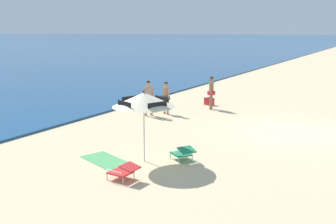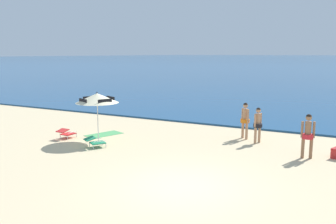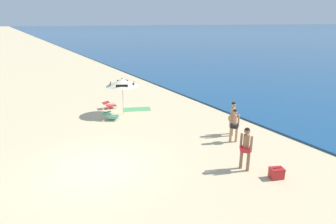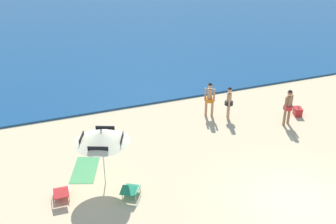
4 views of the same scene
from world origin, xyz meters
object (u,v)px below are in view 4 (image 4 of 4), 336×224
object	(u,v)px
lounge_chair_under_umbrella	(61,193)
person_standing_beside	(210,97)
beach_towel	(85,170)
beach_umbrella_striped_main	(102,136)
cooler_box	(298,112)
person_wading_in	(288,105)
person_standing_near_shore	(229,101)
lounge_chair_beside_umbrella	(130,190)

from	to	relation	value
lounge_chair_under_umbrella	person_standing_beside	xyz separation A→B (m)	(7.55, 3.90, 0.72)
person_standing_beside	beach_towel	bearing A→B (deg)	-159.55
beach_towel	beach_umbrella_striped_main	bearing A→B (deg)	-64.14
cooler_box	beach_umbrella_striped_main	bearing A→B (deg)	-168.28
person_wading_in	person_standing_near_shore	bearing A→B (deg)	146.98
person_standing_beside	cooler_box	size ratio (longest dim) A/B	2.95
person_standing_beside	lounge_chair_under_umbrella	bearing A→B (deg)	-152.68
cooler_box	person_standing_beside	bearing A→B (deg)	160.18
person_wading_in	beach_towel	world-z (taller)	person_wading_in
lounge_chair_beside_umbrella	beach_towel	world-z (taller)	lounge_chair_beside_umbrella
lounge_chair_under_umbrella	person_standing_near_shore	bearing A→B (deg)	21.92
lounge_chair_beside_umbrella	person_wading_in	xyz separation A→B (m)	(8.27, 2.55, 0.73)
lounge_chair_under_umbrella	person_wading_in	xyz separation A→B (m)	(10.55, 1.87, 0.72)
cooler_box	person_wading_in	bearing A→B (deg)	-152.05
lounge_chair_under_umbrella	person_standing_beside	distance (m)	8.53
person_standing_beside	beach_towel	size ratio (longest dim) A/B	0.96
person_standing_near_shore	person_wading_in	distance (m)	2.69
lounge_chair_beside_umbrella	beach_umbrella_striped_main	bearing A→B (deg)	121.79
lounge_chair_under_umbrella	cooler_box	size ratio (longest dim) A/B	1.51
person_wading_in	lounge_chair_under_umbrella	bearing A→B (deg)	-169.96
person_standing_beside	cooler_box	distance (m)	4.39
lounge_chair_beside_umbrella	person_standing_near_shore	size ratio (longest dim) A/B	0.61
beach_umbrella_striped_main	lounge_chair_beside_umbrella	xyz separation A→B (m)	(0.65, -1.05, -1.72)
lounge_chair_beside_umbrella	person_wading_in	size ratio (longest dim) A/B	0.57
cooler_box	lounge_chair_under_umbrella	bearing A→B (deg)	-168.16
person_wading_in	beach_towel	size ratio (longest dim) A/B	0.96
person_standing_near_shore	person_standing_beside	xyz separation A→B (m)	(-0.74, 0.56, 0.06)
person_wading_in	beach_towel	bearing A→B (deg)	-177.71
person_standing_beside	cooler_box	bearing A→B (deg)	-19.82
beach_umbrella_striped_main	person_standing_near_shore	bearing A→B (deg)	24.06
person_standing_near_shore	cooler_box	xyz separation A→B (m)	(3.33, -0.90, -0.74)
person_wading_in	beach_umbrella_striped_main	bearing A→B (deg)	-170.42
lounge_chair_beside_umbrella	beach_towel	bearing A→B (deg)	118.80
beach_umbrella_striped_main	beach_towel	size ratio (longest dim) A/B	1.46
lounge_chair_beside_umbrella	person_wading_in	world-z (taller)	person_wading_in
cooler_box	beach_towel	xyz separation A→B (m)	(-10.53, -0.95, -0.20)
lounge_chair_under_umbrella	lounge_chair_beside_umbrella	world-z (taller)	lounge_chair_beside_umbrella
lounge_chair_beside_umbrella	cooler_box	distance (m)	9.84
beach_umbrella_striped_main	cooler_box	size ratio (longest dim) A/B	4.47
lounge_chair_under_umbrella	beach_towel	distance (m)	1.86
beach_umbrella_striped_main	person_standing_near_shore	world-z (taller)	beach_umbrella_striped_main
beach_umbrella_striped_main	beach_towel	bearing A→B (deg)	115.86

